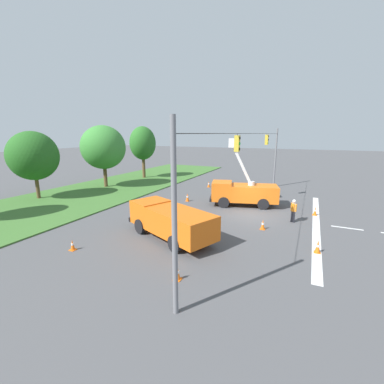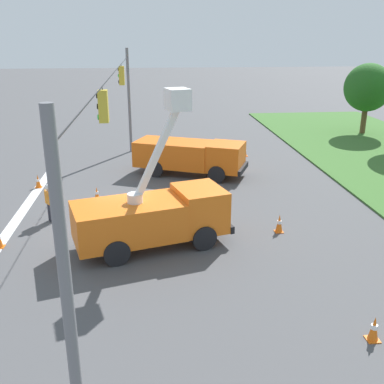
{
  "view_description": "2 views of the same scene",
  "coord_description": "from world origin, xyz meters",
  "px_view_note": "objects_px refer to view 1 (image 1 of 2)",
  "views": [
    {
      "loc": [
        -20.39,
        -4.12,
        6.6
      ],
      "look_at": [
        -1.99,
        4.46,
        1.96
      ],
      "focal_mm": 24.0,
      "sensor_mm": 36.0,
      "label": 1
    },
    {
      "loc": [
        19.14,
        1.35,
        8.05
      ],
      "look_at": [
        -0.36,
        3.23,
        1.16
      ],
      "focal_mm": 42.0,
      "sensor_mm": 36.0,
      "label": 2
    }
  ],
  "objects_px": {
    "utility_truck_support_near": "(170,220)",
    "tree_far_east": "(143,143)",
    "tree_centre": "(33,156)",
    "tree_east": "(103,147)",
    "road_worker": "(294,209)",
    "traffic_cone_near_bucket": "(318,247)",
    "traffic_cone_foreground_left": "(315,211)",
    "traffic_cone_far_left": "(263,224)",
    "traffic_cone_mid_left": "(177,273)",
    "traffic_cone_lane_edge_a": "(73,245)",
    "traffic_cone_foreground_right": "(209,184)",
    "utility_truck_bucket_lift": "(243,191)",
    "traffic_cone_far_right": "(187,197)"
  },
  "relations": [
    {
      "from": "traffic_cone_foreground_left",
      "to": "traffic_cone_far_right",
      "type": "height_order",
      "value": "traffic_cone_far_right"
    },
    {
      "from": "traffic_cone_foreground_left",
      "to": "traffic_cone_far_left",
      "type": "relative_size",
      "value": 1.01
    },
    {
      "from": "traffic_cone_lane_edge_a",
      "to": "traffic_cone_foreground_right",
      "type": "bearing_deg",
      "value": -1.72
    },
    {
      "from": "tree_centre",
      "to": "traffic_cone_lane_edge_a",
      "type": "bearing_deg",
      "value": -118.23
    },
    {
      "from": "utility_truck_support_near",
      "to": "tree_far_east",
      "type": "bearing_deg",
      "value": 39.4
    },
    {
      "from": "tree_centre",
      "to": "utility_truck_support_near",
      "type": "bearing_deg",
      "value": -100.02
    },
    {
      "from": "tree_east",
      "to": "traffic_cone_far_left",
      "type": "relative_size",
      "value": 10.41
    },
    {
      "from": "tree_centre",
      "to": "road_worker",
      "type": "bearing_deg",
      "value": -81.73
    },
    {
      "from": "utility_truck_support_near",
      "to": "traffic_cone_near_bucket",
      "type": "distance_m",
      "value": 8.81
    },
    {
      "from": "road_worker",
      "to": "traffic_cone_foreground_left",
      "type": "height_order",
      "value": "road_worker"
    },
    {
      "from": "utility_truck_support_near",
      "to": "utility_truck_bucket_lift",
      "type": "bearing_deg",
      "value": -13.58
    },
    {
      "from": "road_worker",
      "to": "traffic_cone_near_bucket",
      "type": "distance_m",
      "value": 5.26
    },
    {
      "from": "traffic_cone_lane_edge_a",
      "to": "utility_truck_bucket_lift",
      "type": "bearing_deg",
      "value": -25.85
    },
    {
      "from": "road_worker",
      "to": "traffic_cone_far_left",
      "type": "bearing_deg",
      "value": 144.8
    },
    {
      "from": "traffic_cone_lane_edge_a",
      "to": "traffic_cone_mid_left",
      "type": "bearing_deg",
      "value": -91.3
    },
    {
      "from": "utility_truck_bucket_lift",
      "to": "traffic_cone_lane_edge_a",
      "type": "distance_m",
      "value": 15.06
    },
    {
      "from": "utility_truck_bucket_lift",
      "to": "traffic_cone_lane_edge_a",
      "type": "bearing_deg",
      "value": 154.15
    },
    {
      "from": "utility_truck_support_near",
      "to": "traffic_cone_foreground_left",
      "type": "distance_m",
      "value": 12.49
    },
    {
      "from": "tree_east",
      "to": "utility_truck_bucket_lift",
      "type": "xyz_separation_m",
      "value": [
        -1.02,
        -17.63,
        -3.57
      ]
    },
    {
      "from": "utility_truck_support_near",
      "to": "traffic_cone_far_right",
      "type": "distance_m",
      "value": 9.3
    },
    {
      "from": "tree_centre",
      "to": "road_worker",
      "type": "relative_size",
      "value": 3.88
    },
    {
      "from": "traffic_cone_far_left",
      "to": "traffic_cone_foreground_left",
      "type": "bearing_deg",
      "value": -33.36
    },
    {
      "from": "tree_east",
      "to": "tree_far_east",
      "type": "distance_m",
      "value": 7.71
    },
    {
      "from": "utility_truck_support_near",
      "to": "road_worker",
      "type": "distance_m",
      "value": 9.58
    },
    {
      "from": "utility_truck_support_near",
      "to": "traffic_cone_near_bucket",
      "type": "relative_size",
      "value": 9.42
    },
    {
      "from": "tree_east",
      "to": "traffic_cone_near_bucket",
      "type": "xyz_separation_m",
      "value": [
        -8.92,
        -23.94,
        -4.58
      ]
    },
    {
      "from": "utility_truck_support_near",
      "to": "traffic_cone_foreground_left",
      "type": "relative_size",
      "value": 9.55
    },
    {
      "from": "traffic_cone_foreground_left",
      "to": "utility_truck_support_near",
      "type": "bearing_deg",
      "value": 137.06
    },
    {
      "from": "traffic_cone_far_left",
      "to": "utility_truck_support_near",
      "type": "bearing_deg",
      "value": 128.2
    },
    {
      "from": "tree_east",
      "to": "traffic_cone_mid_left",
      "type": "height_order",
      "value": "tree_east"
    },
    {
      "from": "utility_truck_support_near",
      "to": "road_worker",
      "type": "xyz_separation_m",
      "value": [
        6.6,
        -6.95,
        -0.22
      ]
    },
    {
      "from": "tree_east",
      "to": "tree_centre",
      "type": "bearing_deg",
      "value": 164.86
    },
    {
      "from": "traffic_cone_foreground_right",
      "to": "traffic_cone_near_bucket",
      "type": "bearing_deg",
      "value": -139.69
    },
    {
      "from": "tree_east",
      "to": "traffic_cone_foreground_left",
      "type": "relative_size",
      "value": 10.34
    },
    {
      "from": "traffic_cone_lane_edge_a",
      "to": "traffic_cone_far_left",
      "type": "xyz_separation_m",
      "value": [
        8.03,
        -9.4,
        0.05
      ]
    },
    {
      "from": "tree_far_east",
      "to": "utility_truck_support_near",
      "type": "distance_m",
      "value": 23.96
    },
    {
      "from": "traffic_cone_near_bucket",
      "to": "traffic_cone_far_right",
      "type": "xyz_separation_m",
      "value": [
        7.1,
        11.66,
        0.03
      ]
    },
    {
      "from": "tree_far_east",
      "to": "traffic_cone_near_bucket",
      "type": "xyz_separation_m",
      "value": [
        -16.61,
        -23.61,
        -4.82
      ]
    },
    {
      "from": "traffic_cone_foreground_left",
      "to": "traffic_cone_lane_edge_a",
      "type": "bearing_deg",
      "value": 135.8
    },
    {
      "from": "traffic_cone_mid_left",
      "to": "traffic_cone_far_right",
      "type": "xyz_separation_m",
      "value": [
        12.88,
        5.77,
        0.07
      ]
    },
    {
      "from": "road_worker",
      "to": "traffic_cone_foreground_right",
      "type": "height_order",
      "value": "road_worker"
    },
    {
      "from": "traffic_cone_near_bucket",
      "to": "traffic_cone_foreground_left",
      "type": "bearing_deg",
      "value": 0.96
    },
    {
      "from": "traffic_cone_foreground_right",
      "to": "traffic_cone_far_left",
      "type": "bearing_deg",
      "value": -143.86
    },
    {
      "from": "tree_far_east",
      "to": "utility_truck_support_near",
      "type": "bearing_deg",
      "value": -140.6
    },
    {
      "from": "traffic_cone_lane_edge_a",
      "to": "traffic_cone_far_left",
      "type": "height_order",
      "value": "traffic_cone_far_left"
    },
    {
      "from": "tree_centre",
      "to": "tree_east",
      "type": "xyz_separation_m",
      "value": [
        7.5,
        -2.03,
        0.52
      ]
    },
    {
      "from": "tree_east",
      "to": "traffic_cone_mid_left",
      "type": "distance_m",
      "value": 23.73
    },
    {
      "from": "traffic_cone_far_right",
      "to": "traffic_cone_mid_left",
      "type": "bearing_deg",
      "value": -155.86
    },
    {
      "from": "tree_centre",
      "to": "traffic_cone_far_right",
      "type": "distance_m",
      "value": 15.91
    },
    {
      "from": "road_worker",
      "to": "traffic_cone_lane_edge_a",
      "type": "relative_size",
      "value": 2.78
    }
  ]
}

